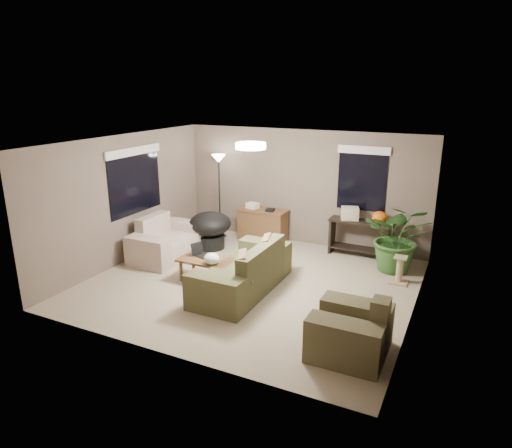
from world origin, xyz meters
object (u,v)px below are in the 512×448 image
at_px(console_table, 361,235).
at_px(houseplant, 398,245).
at_px(loveseat, 166,243).
at_px(floor_lamp, 219,169).
at_px(cat_scratching_post, 399,271).
at_px(papasan_chair, 210,227).
at_px(desk, 263,225).
at_px(armchair, 351,333).
at_px(coffee_table, 207,262).
at_px(main_sofa, 245,274).

distance_m(console_table, houseplant, 0.96).
xyz_separation_m(loveseat, floor_lamp, (0.32, 1.63, 1.30)).
height_order(floor_lamp, cat_scratching_post, floor_lamp).
bearing_deg(floor_lamp, houseplant, -4.74).
bearing_deg(papasan_chair, desk, 46.71).
distance_m(armchair, papasan_chair, 4.63).
height_order(papasan_chair, houseplant, houseplant).
bearing_deg(coffee_table, armchair, -21.45).
bearing_deg(console_table, armchair, -78.18).
distance_m(main_sofa, houseplant, 2.99).
xyz_separation_m(coffee_table, papasan_chair, (-0.85, 1.53, 0.11)).
bearing_deg(floor_lamp, coffee_table, -65.15).
xyz_separation_m(coffee_table, houseplant, (2.99, 1.98, 0.16)).
xyz_separation_m(armchair, coffee_table, (-2.92, 1.15, 0.06)).
xyz_separation_m(armchair, desk, (-2.95, 3.56, 0.08)).
relative_size(armchair, floor_lamp, 0.52).
distance_m(loveseat, houseplant, 4.58).
bearing_deg(coffee_table, loveseat, 153.85).
xyz_separation_m(desk, houseplant, (3.01, -0.43, 0.14)).
relative_size(coffee_table, cat_scratching_post, 2.00).
relative_size(armchair, houseplant, 0.75).
bearing_deg(loveseat, cat_scratching_post, 9.39).
distance_m(papasan_chair, houseplant, 3.87).
bearing_deg(main_sofa, desk, 108.31).
distance_m(coffee_table, desk, 2.41).
distance_m(console_table, cat_scratching_post, 1.44).
bearing_deg(armchair, floor_lamp, 139.06).
bearing_deg(coffee_table, console_table, 48.89).
height_order(papasan_chair, cat_scratching_post, papasan_chair).
distance_m(armchair, coffee_table, 3.14).
height_order(console_table, floor_lamp, floor_lamp).
bearing_deg(loveseat, main_sofa, -18.33).
xyz_separation_m(floor_lamp, houseplant, (4.06, -0.34, -1.08)).
bearing_deg(cat_scratching_post, desk, 162.81).
relative_size(loveseat, papasan_chair, 1.57).
bearing_deg(armchair, papasan_chair, 144.69).
distance_m(loveseat, floor_lamp, 2.11).
relative_size(desk, houseplant, 0.82).
height_order(main_sofa, cat_scratching_post, main_sofa).
height_order(loveseat, houseplant, houseplant).
bearing_deg(houseplant, floor_lamp, 175.26).
bearing_deg(floor_lamp, loveseat, -101.19).
height_order(loveseat, floor_lamp, floor_lamp).
bearing_deg(console_table, coffee_table, -131.11).
height_order(armchair, coffee_table, armchair).
xyz_separation_m(main_sofa, console_table, (1.38, 2.52, 0.14)).
bearing_deg(floor_lamp, armchair, -40.94).
xyz_separation_m(main_sofa, desk, (-0.81, 2.44, 0.08)).
xyz_separation_m(loveseat, houseplant, (4.38, 1.30, 0.22)).
distance_m(armchair, cat_scratching_post, 2.59).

